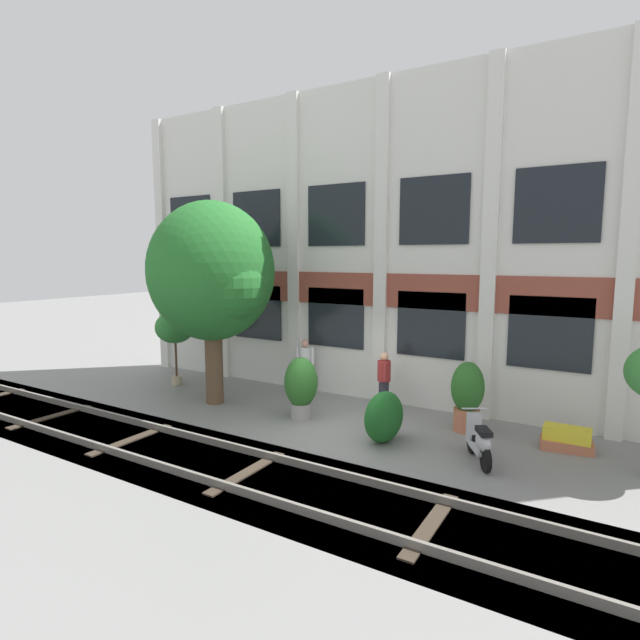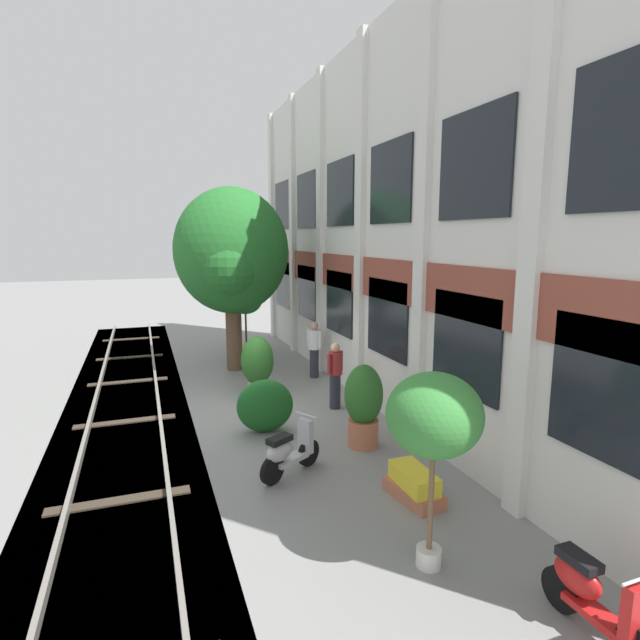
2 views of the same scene
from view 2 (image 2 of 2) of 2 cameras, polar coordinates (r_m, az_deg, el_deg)
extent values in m
plane|color=gray|center=(12.02, -7.36, -10.14)|extent=(80.00, 80.00, 0.00)
cube|color=silver|center=(12.28, 5.97, 10.87)|extent=(16.90, 0.50, 8.65)
cube|color=brown|center=(12.20, 4.72, 5.13)|extent=(16.90, 0.06, 0.90)
cube|color=silver|center=(20.16, -5.48, 10.33)|extent=(0.36, 0.16, 8.65)
cube|color=silver|center=(17.44, -3.15, 10.49)|extent=(0.36, 0.16, 8.65)
cube|color=silver|center=(14.76, 0.04, 10.68)|extent=(0.36, 0.16, 8.65)
cube|color=silver|center=(12.15, 4.63, 10.90)|extent=(0.36, 0.16, 8.65)
cube|color=silver|center=(9.65, 11.66, 11.10)|extent=(0.36, 0.16, 8.65)
cube|color=silver|center=(7.39, 23.28, 11.08)|extent=(0.36, 0.16, 8.65)
cube|color=black|center=(18.88, -4.23, 4.09)|extent=(1.80, 0.04, 1.70)
cube|color=black|center=(16.20, -1.55, 3.22)|extent=(1.80, 0.04, 1.70)
cube|color=black|center=(13.57, 2.18, 1.99)|extent=(1.80, 0.04, 1.70)
cube|color=black|center=(11.04, 7.64, 0.17)|extent=(1.80, 0.04, 1.70)
cube|color=black|center=(8.68, 16.21, -2.69)|extent=(1.80, 0.04, 1.70)
cube|color=black|center=(6.68, 30.57, -7.26)|extent=(1.80, 0.04, 1.70)
cube|color=black|center=(18.83, -4.34, 12.91)|extent=(1.80, 0.04, 1.70)
cube|color=black|center=(16.14, -1.60, 13.50)|extent=(1.80, 0.04, 1.70)
cube|color=black|center=(13.50, 2.26, 14.28)|extent=(1.80, 0.04, 1.70)
cube|color=black|center=(10.95, 7.99, 15.31)|extent=(1.80, 0.04, 1.70)
cube|color=black|center=(8.57, 17.14, 16.64)|extent=(1.80, 0.04, 1.70)
cube|color=#423F3A|center=(11.84, -21.32, -11.77)|extent=(24.90, 2.80, 0.28)
cube|color=slate|center=(11.82, -24.93, -10.94)|extent=(24.90, 0.07, 0.15)
cube|color=slate|center=(11.76, -17.82, -10.60)|extent=(24.90, 0.07, 0.15)
cube|color=#382D23|center=(21.16, -20.75, -2.04)|extent=(0.24, 2.10, 0.03)
cube|color=#382D23|center=(18.00, -20.88, -4.00)|extent=(0.24, 2.10, 0.03)
cube|color=#382D23|center=(15.06, -21.06, -6.59)|extent=(0.24, 2.10, 0.03)
cube|color=#382D23|center=(11.96, -21.34, -10.76)|extent=(0.24, 2.10, 0.03)
cube|color=#382D23|center=(8.72, -21.91, -18.60)|extent=(0.24, 2.10, 0.03)
cylinder|color=brown|center=(15.35, -9.83, -0.87)|extent=(0.48, 0.48, 2.59)
ellipsoid|color=#236B28|center=(15.11, -10.08, 7.80)|extent=(3.37, 3.37, 3.71)
sphere|color=#236B28|center=(15.99, -9.85, 6.56)|extent=(1.85, 1.85, 1.85)
sphere|color=#236B28|center=(14.27, -10.25, 6.21)|extent=(1.85, 1.85, 1.85)
cylinder|color=#B76647|center=(9.96, 4.94, -12.71)|extent=(0.59, 0.59, 0.53)
ellipsoid|color=#286023|center=(9.70, 5.01, -8.51)|extent=(0.75, 0.75, 1.18)
cube|color=#B76647|center=(8.31, 10.64, -18.82)|extent=(1.07, 0.62, 0.21)
cube|color=yellow|center=(8.20, 10.70, -17.30)|extent=(0.91, 0.43, 0.28)
cylinder|color=tan|center=(18.03, -8.41, -3.05)|extent=(0.31, 0.31, 0.27)
cylinder|color=#4C3826|center=(17.87, -8.47, -0.51)|extent=(0.07, 0.07, 1.35)
ellipsoid|color=#2D7A33|center=(17.74, -8.54, 2.28)|extent=(1.20, 1.20, 1.00)
cylinder|color=gray|center=(12.98, -7.11, -7.72)|extent=(0.51, 0.51, 0.39)
ellipsoid|color=#286023|center=(12.79, -7.18, -4.60)|extent=(0.83, 0.83, 1.25)
cylinder|color=beige|center=(6.95, 12.31, -24.93)|extent=(0.31, 0.31, 0.24)
cylinder|color=brown|center=(6.50, 12.60, -18.51)|extent=(0.07, 0.07, 1.52)
ellipsoid|color=#388438|center=(6.11, 12.93, -10.52)|extent=(1.14, 1.14, 1.01)
cylinder|color=black|center=(9.16, -1.32, -14.91)|extent=(0.32, 0.46, 0.48)
cylinder|color=black|center=(8.57, -5.48, -16.75)|extent=(0.32, 0.46, 0.48)
cube|color=#B2B2B7|center=(8.84, -3.37, -15.59)|extent=(0.55, 0.71, 0.08)
ellipsoid|color=#B2B2B7|center=(8.57, -4.62, -14.68)|extent=(0.51, 0.61, 0.36)
cube|color=black|center=(8.49, -4.64, -13.45)|extent=(0.41, 0.49, 0.10)
cube|color=#B2B2B7|center=(8.97, -1.68, -13.09)|extent=(0.30, 0.24, 0.60)
cylinder|color=#B7B7BF|center=(8.85, -1.60, -10.78)|extent=(0.45, 0.28, 0.03)
cylinder|color=black|center=(6.70, 25.86, -25.95)|extent=(0.48, 0.10, 0.48)
cube|color=red|center=(6.45, 29.08, -27.32)|extent=(0.69, 0.26, 0.08)
ellipsoid|color=red|center=(6.45, 27.33, -24.59)|extent=(0.57, 0.27, 0.36)
cube|color=black|center=(6.34, 27.48, -23.08)|extent=(0.44, 0.23, 0.10)
cube|color=red|center=(6.10, 32.37, -26.52)|extent=(0.13, 0.28, 0.60)
cylinder|color=#282833|center=(11.92, 1.73, -8.12)|extent=(0.26, 0.26, 0.83)
cylinder|color=maroon|center=(11.73, 1.75, -4.96)|extent=(0.34, 0.34, 0.52)
sphere|color=tan|center=(11.64, 1.75, -3.19)|extent=(0.22, 0.22, 0.22)
cylinder|color=maroon|center=(11.89, 2.42, -4.64)|extent=(0.09, 0.09, 0.47)
cylinder|color=maroon|center=(11.56, 1.05, -5.04)|extent=(0.09, 0.09, 0.47)
cylinder|color=#282833|center=(14.46, -0.66, -4.94)|extent=(0.26, 0.26, 0.83)
cylinder|color=silver|center=(14.30, -0.67, -2.24)|extent=(0.34, 0.34, 0.56)
sphere|color=#D89586|center=(14.23, -0.67, -0.71)|extent=(0.22, 0.22, 0.22)
cylinder|color=silver|center=(14.44, -1.32, -2.02)|extent=(0.09, 0.09, 0.50)
cylinder|color=silver|center=(14.15, 0.00, -2.25)|extent=(0.09, 0.09, 0.50)
ellipsoid|color=#19561E|center=(10.57, -6.30, -9.71)|extent=(0.81, 1.24, 1.11)
camera|label=1|loc=(9.22, -73.09, 2.73)|focal=28.00mm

